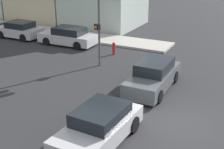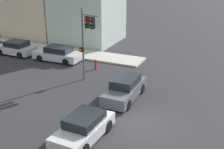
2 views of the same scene
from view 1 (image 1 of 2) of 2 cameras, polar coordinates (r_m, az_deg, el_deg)
The scene contains 7 objects.
ground_plane at distance 14.00m, azimuth 11.12°, elevation -8.84°, with size 300.00×300.00×0.00m, color #28282B.
traffic_signal at distance 19.22m, azimuth -1.46°, elevation 12.83°, with size 0.56×1.73×5.88m.
crossing_car_0 at distance 16.96m, azimuth 7.57°, elevation -0.26°, with size 4.66×1.94×1.56m.
crossing_car_1 at distance 12.27m, azimuth -2.34°, elevation -9.41°, with size 4.33×2.11×1.43m.
parked_car_0 at distance 25.26m, azimuth -8.03°, elevation 6.91°, with size 2.07×4.65×1.44m.
parked_car_1 at distance 28.36m, azimuth -16.55°, elevation 7.82°, with size 2.07×4.02×1.41m.
fire_hydrant at distance 22.62m, azimuth 0.33°, elevation 4.88°, with size 0.22×0.22×0.92m.
Camera 1 is at (-11.76, -2.98, 7.00)m, focal length 50.00 mm.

